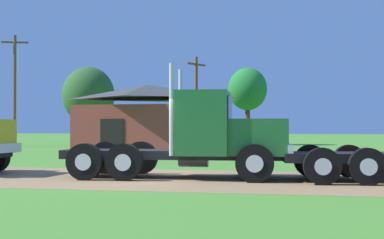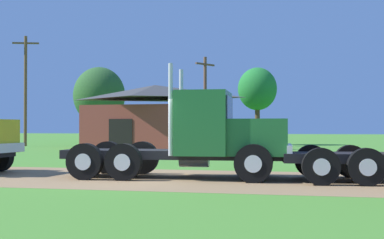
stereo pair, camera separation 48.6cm
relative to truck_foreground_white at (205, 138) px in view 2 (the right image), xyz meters
name	(u,v)px [view 2 (the right image)]	position (x,y,z in m)	size (l,w,h in m)	color
ground_plane	(140,178)	(-2.06, -0.35, -1.30)	(200.00, 200.00, 0.00)	#4B8A2E
dirt_track	(140,178)	(-2.06, -0.35, -1.30)	(120.00, 6.57, 0.01)	#95744D
truck_foreground_white	(205,138)	(0.00, 0.00, 0.00)	(7.42, 2.85, 3.61)	black
shed_building	(155,118)	(-7.89, 21.47, 1.02)	(10.47, 7.31, 4.81)	brown
utility_pole_near	(25,88)	(-19.92, 23.62, 3.63)	(2.13, 0.82, 9.33)	brown
utility_pole_far	(205,99)	(-4.68, 24.98, 2.60)	(1.24, 1.96, 7.32)	brown
tree_left	(99,95)	(-17.49, 33.99, 3.56)	(5.32, 5.32, 7.80)	#513823
tree_mid	(257,89)	(-0.92, 30.52, 3.70)	(3.50, 3.50, 6.98)	#513823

